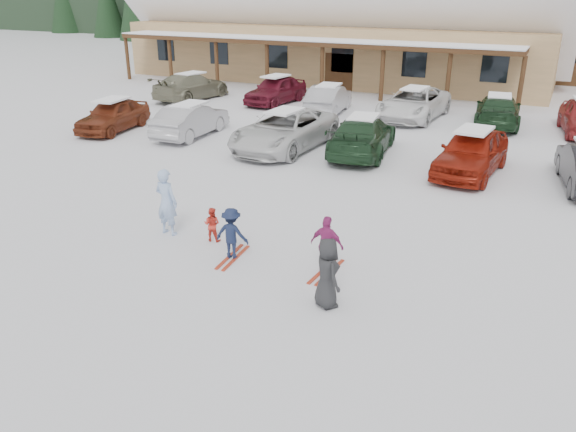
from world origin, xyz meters
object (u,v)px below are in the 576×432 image
at_px(parked_car_1, 191,120).
at_px(parked_car_4, 472,152).
at_px(parked_car_7, 191,86).
at_px(parked_car_3, 362,135).
at_px(toddler_red, 212,224).
at_px(parked_car_9, 328,99).
at_px(day_lodge, 339,18).
at_px(adult_skier, 167,202).
at_px(parked_car_11, 498,111).
at_px(child_navy, 232,234).
at_px(bystander_dark, 327,273).
at_px(child_magenta, 327,245).
at_px(parked_car_2, 285,130).
at_px(parked_car_8, 276,90).
at_px(parked_car_10, 414,103).
at_px(parked_car_0, 113,115).

height_order(parked_car_1, parked_car_4, parked_car_4).
bearing_deg(parked_car_7, parked_car_3, 158.62).
bearing_deg(toddler_red, parked_car_9, -88.20).
xyz_separation_m(day_lodge, parked_car_1, (0.53, -18.45, -3.25)).
distance_m(adult_skier, parked_car_11, 17.61).
xyz_separation_m(toddler_red, child_navy, (0.96, -0.62, 0.18)).
relative_size(parked_car_7, parked_car_11, 1.05).
distance_m(bystander_dark, parked_car_9, 18.60).
height_order(child_navy, child_magenta, child_magenta).
bearing_deg(bystander_dark, parked_car_2, -17.87).
relative_size(child_magenta, parked_car_7, 0.27).
bearing_deg(child_navy, parked_car_8, -71.35).
relative_size(child_magenta, parked_car_2, 0.25).
bearing_deg(parked_car_9, parked_car_7, -7.93).
bearing_deg(parked_car_11, toddler_red, 67.52).
bearing_deg(parked_car_9, bystander_dark, 104.66).
bearing_deg(parked_car_8, adult_skier, -66.39).
distance_m(toddler_red, parked_car_1, 10.92).
bearing_deg(parked_car_2, parked_car_11, 51.25).
distance_m(day_lodge, adult_skier, 28.02).
distance_m(parked_car_2, parked_car_11, 10.52).
height_order(toddler_red, parked_car_2, parked_car_2).
height_order(adult_skier, child_magenta, adult_skier).
distance_m(day_lodge, parked_car_11, 16.39).
relative_size(child_navy, bystander_dark, 0.85).
bearing_deg(child_magenta, parked_car_1, -38.28).
bearing_deg(parked_car_3, child_magenta, 96.75).
height_order(day_lodge, parked_car_2, day_lodge).
relative_size(parked_car_2, parked_car_4, 1.21).
relative_size(parked_car_4, parked_car_7, 0.90).
xyz_separation_m(parked_car_2, parked_car_7, (-9.42, 7.11, -0.03)).
bearing_deg(parked_car_3, parked_car_1, -3.35).
xyz_separation_m(parked_car_4, parked_car_10, (-3.95, 7.70, -0.03)).
distance_m(parked_car_3, parked_car_4, 4.19).
distance_m(toddler_red, parked_car_3, 9.23).
xyz_separation_m(day_lodge, parked_car_10, (8.18, -10.87, -3.21)).
bearing_deg(parked_car_10, parked_car_8, -179.56).
distance_m(child_magenta, parked_car_3, 9.82).
height_order(parked_car_1, parked_car_9, parked_car_9).
distance_m(child_magenta, parked_car_9, 17.18).
xyz_separation_m(parked_car_0, parked_car_9, (7.12, 7.67, 0.01)).
xyz_separation_m(parked_car_0, parked_car_8, (3.60, 8.71, 0.05)).
bearing_deg(parked_car_11, parked_car_3, 54.66).
bearing_deg(parked_car_3, child_navy, 83.36).
xyz_separation_m(bystander_dark, parked_car_10, (-2.83, 17.82, 0.00)).
distance_m(parked_car_3, parked_car_10, 7.00).
height_order(child_magenta, parked_car_2, parked_car_2).
xyz_separation_m(child_navy, parked_car_3, (-0.20, 9.81, 0.09)).
xyz_separation_m(day_lodge, parked_car_7, (-4.39, -11.40, -3.22)).
distance_m(parked_car_7, parked_car_11, 16.42).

